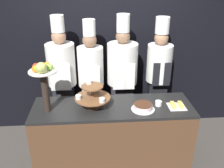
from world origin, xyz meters
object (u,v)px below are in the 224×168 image
(tiered_stand, at_px, (92,96))
(chef_center_right, at_px, (122,76))
(cup_white, at_px, (158,103))
(fruit_pedestal, at_px, (43,78))
(chef_center_left, at_px, (91,77))
(cake_round, at_px, (143,107))
(chef_right, at_px, (158,74))
(chef_left, at_px, (62,76))
(cake_square_tray, at_px, (177,106))

(tiered_stand, relative_size, chef_center_right, 0.23)
(cup_white, bearing_deg, fruit_pedestal, -178.14)
(chef_center_left, bearing_deg, fruit_pedestal, -127.07)
(cake_round, bearing_deg, tiered_stand, 169.52)
(chef_center_right, height_order, chef_right, chef_center_right)
(cake_round, bearing_deg, chef_right, 63.80)
(fruit_pedestal, bearing_deg, tiered_stand, 7.93)
(tiered_stand, distance_m, chef_left, 0.73)
(chef_center_left, height_order, chef_center_right, chef_center_right)
(cake_square_tray, distance_m, chef_center_left, 1.24)
(fruit_pedestal, distance_m, chef_left, 0.73)
(fruit_pedestal, xyz_separation_m, cup_white, (1.32, 0.04, -0.40))
(chef_center_right, bearing_deg, chef_center_left, 179.99)
(cup_white, distance_m, chef_center_left, 1.04)
(fruit_pedestal, bearing_deg, chef_left, 80.64)
(chef_center_right, bearing_deg, tiered_stand, -125.01)
(tiered_stand, height_order, cup_white, tiered_stand)
(cake_round, xyz_separation_m, chef_center_right, (-0.17, 0.71, 0.11))
(cake_round, relative_size, cup_white, 3.52)
(fruit_pedestal, xyz_separation_m, chef_right, (1.47, 0.67, -0.28))
(cake_round, bearing_deg, chef_center_left, 130.72)
(cake_round, xyz_separation_m, chef_right, (0.35, 0.71, 0.12))
(chef_left, bearing_deg, chef_center_right, -0.00)
(chef_left, bearing_deg, cake_round, -35.12)
(chef_left, height_order, chef_center_right, chef_center_right)
(tiered_stand, distance_m, chef_center_right, 0.73)
(cake_round, relative_size, chef_left, 0.15)
(tiered_stand, bearing_deg, cake_round, -10.48)
(chef_center_left, bearing_deg, cake_square_tray, -33.59)
(fruit_pedestal, relative_size, cup_white, 8.01)
(chef_center_right, bearing_deg, chef_right, 0.01)
(chef_center_left, relative_size, chef_center_right, 0.97)
(cake_square_tray, bearing_deg, fruit_pedestal, 179.71)
(chef_center_right, xyz_separation_m, chef_right, (0.52, 0.00, 0.01))
(fruit_pedestal, distance_m, cake_round, 1.19)
(chef_right, bearing_deg, chef_left, -180.00)
(chef_center_left, relative_size, chef_right, 0.99)
(tiered_stand, relative_size, chef_right, 0.23)
(cake_round, height_order, chef_center_left, chef_center_left)
(fruit_pedestal, xyz_separation_m, cake_round, (1.12, -0.04, -0.39))
(chef_left, relative_size, chef_right, 1.02)
(tiered_stand, distance_m, cup_white, 0.80)
(cake_square_tray, bearing_deg, cake_round, -176.14)
(cup_white, bearing_deg, chef_right, 77.04)
(cake_round, xyz_separation_m, chef_left, (-1.01, 0.71, 0.12))
(tiered_stand, xyz_separation_m, fruit_pedestal, (-0.53, -0.07, 0.28))
(cake_round, distance_m, cup_white, 0.22)
(chef_left, xyz_separation_m, chef_right, (1.36, 0.00, -0.00))
(fruit_pedestal, bearing_deg, cup_white, 1.86)
(fruit_pedestal, bearing_deg, chef_center_left, 52.93)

